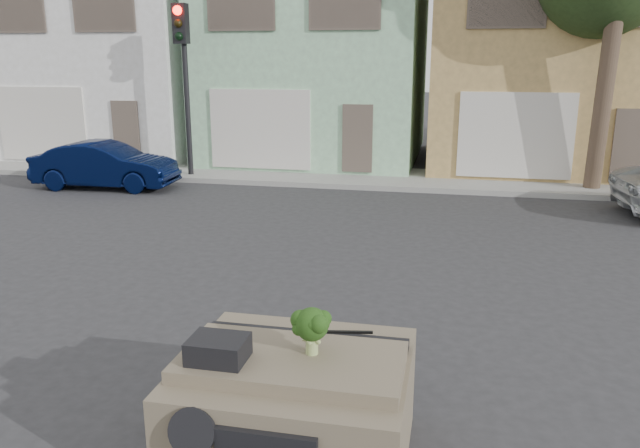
% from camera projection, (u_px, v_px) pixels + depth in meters
% --- Properties ---
extents(ground_plane, '(120.00, 120.00, 0.00)m').
position_uv_depth(ground_plane, '(350.00, 326.00, 8.59)').
color(ground_plane, '#303033').
rests_on(ground_plane, ground).
extents(sidewalk, '(40.00, 3.00, 0.15)m').
position_uv_depth(sidewalk, '(408.00, 179.00, 18.48)').
color(sidewalk, gray).
rests_on(sidewalk, ground).
extents(townhouse_white, '(7.20, 8.20, 7.55)m').
position_uv_depth(townhouse_white, '(127.00, 52.00, 23.53)').
color(townhouse_white, white).
rests_on(townhouse_white, ground).
extents(townhouse_mint, '(7.20, 8.20, 7.55)m').
position_uv_depth(townhouse_mint, '(321.00, 51.00, 22.01)').
color(townhouse_mint, '#9DD2A5').
rests_on(townhouse_mint, ground).
extents(townhouse_tan, '(7.20, 8.20, 7.55)m').
position_uv_depth(townhouse_tan, '(544.00, 51.00, 20.49)').
color(townhouse_tan, tan).
rests_on(townhouse_tan, ground).
extents(navy_sedan, '(4.03, 1.60, 1.31)m').
position_uv_depth(navy_sedan, '(107.00, 188.00, 17.63)').
color(navy_sedan, black).
rests_on(navy_sedan, ground).
extents(traffic_signal, '(0.40, 0.40, 5.10)m').
position_uv_depth(traffic_signal, '(185.00, 94.00, 18.22)').
color(traffic_signal, black).
rests_on(traffic_signal, ground).
extents(tree_near, '(4.40, 4.00, 8.50)m').
position_uv_depth(tree_near, '(611.00, 30.00, 15.72)').
color(tree_near, '#213416').
rests_on(tree_near, ground).
extents(car_dashboard, '(2.00, 1.80, 1.12)m').
position_uv_depth(car_dashboard, '(296.00, 405.00, 5.61)').
color(car_dashboard, '#6C604C').
rests_on(car_dashboard, ground).
extents(instrument_hump, '(0.48, 0.38, 0.20)m').
position_uv_depth(instrument_hump, '(218.00, 349.00, 5.23)').
color(instrument_hump, black).
rests_on(instrument_hump, car_dashboard).
extents(wiper_arm, '(0.69, 0.15, 0.02)m').
position_uv_depth(wiper_arm, '(335.00, 332.00, 5.76)').
color(wiper_arm, black).
rests_on(wiper_arm, car_dashboard).
extents(broccoli, '(0.49, 0.49, 0.43)m').
position_uv_depth(broccoli, '(312.00, 331.00, 5.31)').
color(broccoli, '#1A370F').
rests_on(broccoli, car_dashboard).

